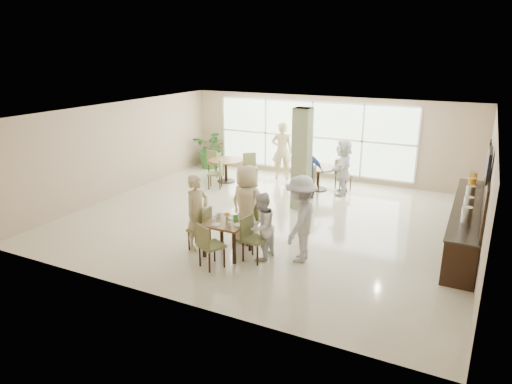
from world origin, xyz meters
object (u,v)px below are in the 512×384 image
at_px(teen_right, 261,226).
at_px(teen_standing, 301,219).
at_px(potted_plant, 212,149).
at_px(adult_standing, 282,151).
at_px(adult_b, 343,167).
at_px(round_table_right, 318,172).
at_px(adult_a, 308,171).
at_px(main_table, 227,226).
at_px(teen_far, 247,204).
at_px(teen_left, 197,212).
at_px(round_table_left, 226,165).
at_px(buffet_counter, 467,222).

bearing_deg(teen_right, teen_standing, 115.38).
height_order(potted_plant, adult_standing, adult_standing).
bearing_deg(adult_b, teen_right, -11.32).
distance_m(teen_standing, adult_standing, 6.41).
xyz_separation_m(round_table_right, adult_a, (-0.05, -0.84, 0.20)).
bearing_deg(teen_standing, round_table_right, -168.88).
bearing_deg(round_table_right, main_table, -91.72).
height_order(teen_far, teen_standing, teen_standing).
xyz_separation_m(round_table_right, adult_b, (0.81, -0.10, 0.26)).
bearing_deg(teen_far, teen_right, 148.61).
xyz_separation_m(main_table, teen_standing, (1.52, 0.42, 0.28)).
height_order(teen_left, adult_b, adult_b).
bearing_deg(potted_plant, adult_standing, -4.02).
relative_size(round_table_left, adult_standing, 0.59).
relative_size(main_table, teen_far, 0.47).
bearing_deg(adult_b, teen_standing, -2.66).
relative_size(round_table_left, round_table_right, 0.98).
bearing_deg(adult_standing, teen_right, 92.29).
distance_m(teen_standing, adult_a, 4.41).
xyz_separation_m(round_table_right, adult_standing, (-1.56, 0.69, 0.39)).
relative_size(teen_left, adult_a, 1.07).
relative_size(potted_plant, teen_standing, 0.78).
height_order(teen_right, adult_standing, adult_standing).
bearing_deg(adult_standing, teen_left, 78.56).
bearing_deg(buffet_counter, round_table_left, 164.71).
height_order(round_table_left, round_table_right, same).
bearing_deg(adult_b, main_table, -19.27).
xyz_separation_m(round_table_left, teen_left, (2.17, -4.96, 0.26)).
bearing_deg(round_table_left, adult_b, 5.87).
height_order(round_table_right, teen_left, teen_left).
bearing_deg(buffet_counter, adult_b, 145.86).
height_order(teen_far, adult_b, teen_far).
bearing_deg(teen_standing, main_table, -78.53).
height_order(round_table_right, adult_a, adult_a).
height_order(round_table_right, adult_b, adult_b).
bearing_deg(adult_standing, adult_b, 144.29).
bearing_deg(round_table_left, main_table, -59.42).
bearing_deg(teen_far, buffet_counter, -142.75).
relative_size(round_table_left, adult_b, 0.68).
height_order(teen_standing, adult_b, teen_standing).
bearing_deg(potted_plant, teen_right, -50.62).
xyz_separation_m(teen_left, adult_a, (0.86, 4.62, -0.06)).
relative_size(round_table_right, buffet_counter, 0.25).
bearing_deg(potted_plant, buffet_counter, -21.08).
xyz_separation_m(round_table_left, buffet_counter, (7.52, -2.06, -0.03)).
bearing_deg(buffet_counter, teen_standing, -141.33).
distance_m(teen_right, adult_standing, 6.38).
relative_size(main_table, buffet_counter, 0.18).
bearing_deg(main_table, teen_left, -178.65).
relative_size(round_table_right, adult_a, 0.75).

